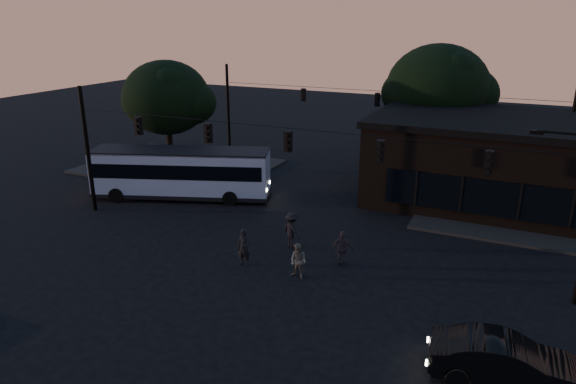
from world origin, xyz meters
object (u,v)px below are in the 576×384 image
at_px(pedestrian_b, 298,261).
at_px(pedestrian_d, 292,230).
at_px(pedestrian_c, 342,249).
at_px(building, 498,160).
at_px(car, 505,361).
at_px(pedestrian_a, 244,247).
at_px(bus, 181,171).

distance_m(pedestrian_b, pedestrian_d, 3.31).
height_order(pedestrian_b, pedestrian_d, pedestrian_d).
relative_size(pedestrian_b, pedestrian_c, 0.95).
xyz_separation_m(building, car, (1.56, -18.35, -1.93)).
relative_size(building, car, 3.28).
distance_m(car, pedestrian_d, 12.27).
bearing_deg(pedestrian_d, pedestrian_b, 148.00).
distance_m(car, pedestrian_c, 9.30).
bearing_deg(pedestrian_d, pedestrian_a, 95.00).
bearing_deg(bus, pedestrian_d, -42.64).
xyz_separation_m(pedestrian_b, pedestrian_d, (-1.62, 2.88, 0.11)).
bearing_deg(building, pedestrian_a, -124.55).
distance_m(pedestrian_a, pedestrian_d, 3.04).
height_order(pedestrian_a, pedestrian_d, pedestrian_d).
bearing_deg(pedestrian_d, building, -98.06).
relative_size(building, pedestrian_d, 8.17).
bearing_deg(building, pedestrian_c, -114.67).
bearing_deg(car, pedestrian_b, 59.61).
bearing_deg(car, pedestrian_d, 50.01).
bearing_deg(bus, pedestrian_c, -41.19).
bearing_deg(building, pedestrian_d, -126.77).
relative_size(bus, pedestrian_c, 6.65).
bearing_deg(pedestrian_d, bus, 6.02).
relative_size(pedestrian_a, pedestrian_b, 1.10).
xyz_separation_m(bus, pedestrian_a, (8.44, -6.83, -0.89)).
bearing_deg(bus, pedestrian_b, -51.48).
bearing_deg(pedestrian_a, bus, 137.11).
xyz_separation_m(car, pedestrian_a, (-11.62, 3.73, 0.14)).
xyz_separation_m(pedestrian_a, pedestrian_c, (4.23, 1.90, -0.04)).
xyz_separation_m(bus, pedestrian_d, (9.67, -4.04, -0.85)).
bearing_deg(bus, pedestrian_a, -58.91).
height_order(pedestrian_a, pedestrian_b, pedestrian_a).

